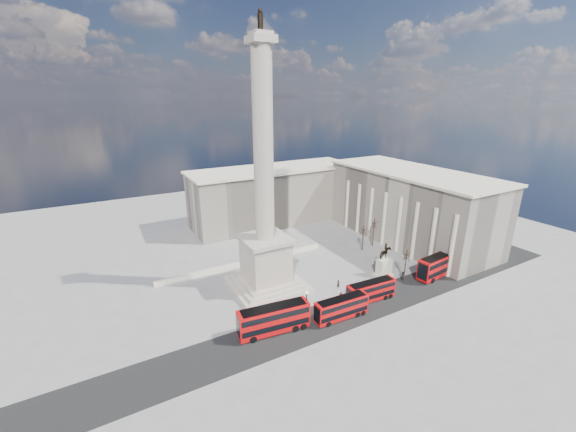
{
  "coord_description": "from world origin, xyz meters",
  "views": [
    {
      "loc": [
        -27.04,
        -52.37,
        36.6
      ],
      "look_at": [
        2.95,
        1.24,
        15.78
      ],
      "focal_mm": 22.0,
      "sensor_mm": 36.0,
      "label": 1
    }
  ],
  "objects_px": {
    "pedestrian_walking": "(338,284)",
    "pedestrian_crossing": "(341,296)",
    "red_bus_b": "(342,308)",
    "red_bus_c": "(371,291)",
    "pedestrian_standing": "(402,276)",
    "victorian_lamp": "(306,305)",
    "nelsons_column": "(265,227)",
    "red_bus_d": "(440,265)",
    "equestrian_statue": "(384,264)",
    "red_bus_a": "(274,319)"
  },
  "relations": [
    {
      "from": "red_bus_b",
      "to": "pedestrian_walking",
      "type": "relative_size",
      "value": 5.27
    },
    {
      "from": "nelsons_column",
      "to": "red_bus_c",
      "type": "relative_size",
      "value": 5.01
    },
    {
      "from": "victorian_lamp",
      "to": "red_bus_c",
      "type": "bearing_deg",
      "value": 1.33
    },
    {
      "from": "red_bus_d",
      "to": "pedestrian_standing",
      "type": "height_order",
      "value": "red_bus_d"
    },
    {
      "from": "red_bus_d",
      "to": "pedestrian_crossing",
      "type": "xyz_separation_m",
      "value": [
        -24.22,
        2.61,
        -1.74
      ]
    },
    {
      "from": "red_bus_b",
      "to": "pedestrian_walking",
      "type": "height_order",
      "value": "red_bus_b"
    },
    {
      "from": "pedestrian_standing",
      "to": "red_bus_c",
      "type": "bearing_deg",
      "value": -10.51
    },
    {
      "from": "red_bus_a",
      "to": "equestrian_statue",
      "type": "distance_m",
      "value": 29.93
    },
    {
      "from": "nelsons_column",
      "to": "red_bus_a",
      "type": "distance_m",
      "value": 18.07
    },
    {
      "from": "red_bus_d",
      "to": "pedestrian_standing",
      "type": "bearing_deg",
      "value": 158.9
    },
    {
      "from": "red_bus_a",
      "to": "pedestrian_standing",
      "type": "height_order",
      "value": "red_bus_a"
    },
    {
      "from": "red_bus_c",
      "to": "red_bus_d",
      "type": "xyz_separation_m",
      "value": [
        19.6,
        0.45,
        0.46
      ]
    },
    {
      "from": "nelsons_column",
      "to": "pedestrian_crossing",
      "type": "relative_size",
      "value": 31.1
    },
    {
      "from": "red_bus_c",
      "to": "pedestrian_crossing",
      "type": "bearing_deg",
      "value": 150.01
    },
    {
      "from": "pedestrian_walking",
      "to": "pedestrian_crossing",
      "type": "bearing_deg",
      "value": -114.27
    },
    {
      "from": "pedestrian_walking",
      "to": "pedestrian_crossing",
      "type": "xyz_separation_m",
      "value": [
        -2.02,
        -3.54,
        -0.14
      ]
    },
    {
      "from": "red_bus_c",
      "to": "pedestrian_standing",
      "type": "distance_m",
      "value": 11.57
    },
    {
      "from": "nelsons_column",
      "to": "equestrian_statue",
      "type": "height_order",
      "value": "nelsons_column"
    },
    {
      "from": "nelsons_column",
      "to": "pedestrian_standing",
      "type": "xyz_separation_m",
      "value": [
        26.13,
        -11.5,
        -11.95
      ]
    },
    {
      "from": "pedestrian_standing",
      "to": "pedestrian_walking",
      "type": "bearing_deg",
      "value": -39.97
    },
    {
      "from": "equestrian_statue",
      "to": "pedestrian_crossing",
      "type": "xyz_separation_m",
      "value": [
        -13.78,
        -3.17,
        -1.81
      ]
    },
    {
      "from": "equestrian_statue",
      "to": "nelsons_column",
      "type": "bearing_deg",
      "value": 161.55
    },
    {
      "from": "pedestrian_walking",
      "to": "nelsons_column",
      "type": "bearing_deg",
      "value": 153.6
    },
    {
      "from": "red_bus_a",
      "to": "victorian_lamp",
      "type": "relative_size",
      "value": 1.88
    },
    {
      "from": "victorian_lamp",
      "to": "pedestrian_standing",
      "type": "xyz_separation_m",
      "value": [
        25.74,
        3.12,
        -2.8
      ]
    },
    {
      "from": "red_bus_a",
      "to": "victorian_lamp",
      "type": "height_order",
      "value": "victorian_lamp"
    },
    {
      "from": "equestrian_statue",
      "to": "pedestrian_walking",
      "type": "relative_size",
      "value": 4.03
    },
    {
      "from": "red_bus_a",
      "to": "pedestrian_crossing",
      "type": "xyz_separation_m",
      "value": [
        15.59,
        2.59,
        -1.71
      ]
    },
    {
      "from": "red_bus_c",
      "to": "victorian_lamp",
      "type": "height_order",
      "value": "victorian_lamp"
    },
    {
      "from": "equestrian_statue",
      "to": "pedestrian_standing",
      "type": "distance_m",
      "value": 4.32
    },
    {
      "from": "equestrian_statue",
      "to": "red_bus_c",
      "type": "bearing_deg",
      "value": -145.78
    },
    {
      "from": "red_bus_b",
      "to": "pedestrian_standing",
      "type": "height_order",
      "value": "red_bus_b"
    },
    {
      "from": "nelsons_column",
      "to": "red_bus_b",
      "type": "distance_m",
      "value": 20.52
    },
    {
      "from": "red_bus_c",
      "to": "pedestrian_crossing",
      "type": "height_order",
      "value": "red_bus_c"
    },
    {
      "from": "red_bus_d",
      "to": "pedestrian_standing",
      "type": "distance_m",
      "value": 8.89
    },
    {
      "from": "pedestrian_walking",
      "to": "red_bus_a",
      "type": "bearing_deg",
      "value": -155.33
    },
    {
      "from": "red_bus_a",
      "to": "red_bus_c",
      "type": "xyz_separation_m",
      "value": [
        20.2,
        -0.47,
        -0.42
      ]
    },
    {
      "from": "nelsons_column",
      "to": "red_bus_d",
      "type": "bearing_deg",
      "value": -21.82
    },
    {
      "from": "red_bus_b",
      "to": "pedestrian_crossing",
      "type": "relative_size",
      "value": 6.22
    },
    {
      "from": "nelsons_column",
      "to": "red_bus_a",
      "type": "xyz_separation_m",
      "value": [
        -5.25,
        -13.82,
        -10.4
      ]
    },
    {
      "from": "victorian_lamp",
      "to": "equestrian_statue",
      "type": "height_order",
      "value": "equestrian_statue"
    },
    {
      "from": "equestrian_statue",
      "to": "pedestrian_standing",
      "type": "bearing_deg",
      "value": -59.8
    },
    {
      "from": "red_bus_a",
      "to": "pedestrian_standing",
      "type": "xyz_separation_m",
      "value": [
        31.38,
        2.32,
        -1.54
      ]
    },
    {
      "from": "red_bus_d",
      "to": "pedestrian_walking",
      "type": "relative_size",
      "value": 6.43
    },
    {
      "from": "victorian_lamp",
      "to": "equestrian_statue",
      "type": "distance_m",
      "value": 24.65
    },
    {
      "from": "victorian_lamp",
      "to": "nelsons_column",
      "type": "bearing_deg",
      "value": 91.54
    },
    {
      "from": "red_bus_d",
      "to": "pedestrian_walking",
      "type": "distance_m",
      "value": 23.09
    },
    {
      "from": "red_bus_a",
      "to": "pedestrian_crossing",
      "type": "relative_size",
      "value": 7.52
    },
    {
      "from": "red_bus_c",
      "to": "equestrian_statue",
      "type": "height_order",
      "value": "equestrian_statue"
    },
    {
      "from": "red_bus_b",
      "to": "pedestrian_crossing",
      "type": "distance_m",
      "value": 6.25
    }
  ]
}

